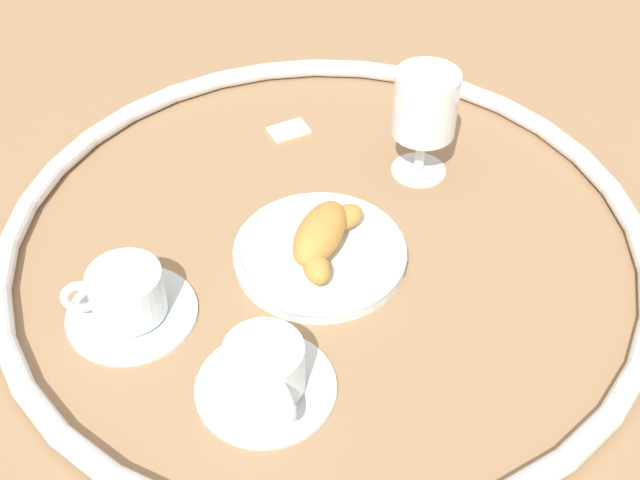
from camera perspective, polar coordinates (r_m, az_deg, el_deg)
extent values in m
plane|color=#997551|center=(0.93, 0.36, -0.31)|extent=(2.20, 2.20, 0.00)
torus|color=silver|center=(0.92, 0.36, 0.23)|extent=(0.73, 0.73, 0.02)
cylinder|color=silver|center=(0.91, 0.00, -1.04)|extent=(0.19, 0.19, 0.01)
torus|color=silver|center=(0.91, 0.00, -0.72)|extent=(0.19, 0.19, 0.01)
ellipsoid|color=#CC893D|center=(0.89, 0.00, 0.48)|extent=(0.11, 0.06, 0.04)
ellipsoid|color=#CC893D|center=(0.86, -0.23, -1.93)|extent=(0.05, 0.05, 0.03)
ellipsoid|color=#CC893D|center=(0.92, 1.75, 1.59)|extent=(0.05, 0.04, 0.03)
cylinder|color=silver|center=(0.88, -12.85, -4.87)|extent=(0.14, 0.14, 0.01)
cylinder|color=silver|center=(0.86, -13.17, -3.52)|extent=(0.08, 0.08, 0.05)
cylinder|color=brown|center=(0.84, -13.40, -2.50)|extent=(0.07, 0.07, 0.01)
torus|color=silver|center=(0.86, -16.16, -3.79)|extent=(0.03, 0.04, 0.04)
cylinder|color=silver|center=(0.80, -3.76, -10.01)|extent=(0.14, 0.14, 0.01)
cylinder|color=silver|center=(0.78, -3.86, -8.68)|extent=(0.08, 0.08, 0.05)
cylinder|color=brown|center=(0.76, -3.94, -7.66)|extent=(0.07, 0.07, 0.01)
torus|color=silver|center=(0.75, -2.50, -11.02)|extent=(0.03, 0.04, 0.04)
cylinder|color=white|center=(1.04, 6.82, 4.87)|extent=(0.07, 0.07, 0.01)
cylinder|color=white|center=(1.02, 6.96, 6.18)|extent=(0.01, 0.01, 0.05)
cylinder|color=white|center=(0.98, 7.29, 9.31)|extent=(0.08, 0.08, 0.08)
cylinder|color=yellow|center=(0.99, 7.22, 8.64)|extent=(0.07, 0.07, 0.05)
cube|color=white|center=(1.10, -2.18, 7.67)|extent=(0.06, 0.06, 0.01)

